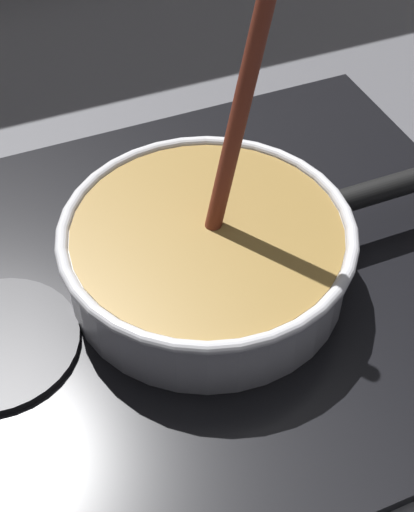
{
  "coord_description": "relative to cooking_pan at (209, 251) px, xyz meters",
  "views": [
    {
      "loc": [
        -0.2,
        -0.25,
        0.49
      ],
      "look_at": [
        -0.03,
        0.14,
        0.04
      ],
      "focal_mm": 51.01,
      "sensor_mm": 36.0,
      "label": 1
    }
  ],
  "objects": [
    {
      "name": "burner_ring",
      "position": [
        -0.0,
        -0.0,
        -0.03
      ],
      "size": [
        0.2,
        0.2,
        0.01
      ],
      "primitive_type": "torus",
      "color": "#592D0C",
      "rests_on": "hob_plate"
    },
    {
      "name": "ground",
      "position": [
        0.03,
        -0.14,
        -0.07
      ],
      "size": [
        2.4,
        1.6,
        0.04
      ],
      "primitive_type": "cube",
      "color": "#4C4C51"
    },
    {
      "name": "cooking_pan",
      "position": [
        0.0,
        0.0,
        0.0
      ],
      "size": [
        0.39,
        0.25,
        0.28
      ],
      "color": "silver",
      "rests_on": "hob_plate"
    },
    {
      "name": "hob_plate",
      "position": [
        -0.0,
        -0.0,
        -0.04
      ],
      "size": [
        0.56,
        0.48,
        0.01
      ],
      "primitive_type": "cube",
      "color": "black",
      "rests_on": "ground"
    }
  ]
}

